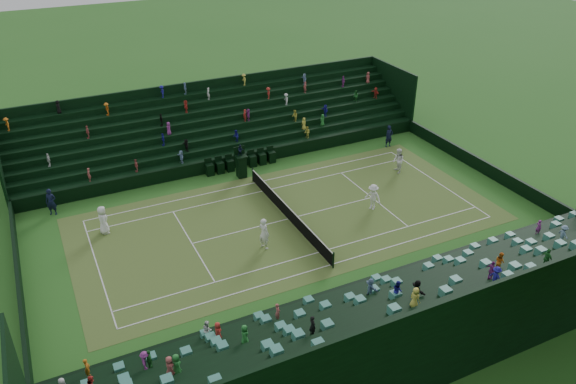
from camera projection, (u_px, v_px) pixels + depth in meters
The scene contains 17 objects.
ground at pixel (288, 219), 36.03m from camera, with size 160.00×160.00×0.00m, color #2B6820.
court_surface at pixel (288, 219), 36.03m from camera, with size 12.97×26.77×0.01m, color #316E24.
perimeter_wall_north at pixel (479, 164), 41.86m from camera, with size 17.17×0.20×1.00m, color black.
perimeter_wall_south at pixel (19, 280), 29.71m from camera, with size 17.17×0.20×1.00m, color black.
perimeter_wall_east at pixel (359, 288), 29.12m from camera, with size 0.20×31.77×1.00m, color black.
perimeter_wall_west at pixel (239, 160), 42.46m from camera, with size 0.20×31.77×1.00m, color black.
north_grandstand at pixel (411, 323), 25.32m from camera, with size 6.60×32.00×4.90m.
south_grandstand at pixel (219, 128), 45.24m from camera, with size 6.60×32.00×4.90m.
tennis_net at pixel (288, 212), 35.78m from camera, with size 11.67×0.10×1.06m.
umpire_chair at pixel (241, 163), 40.69m from camera, with size 0.81×0.81×2.56m.
courtside_chairs at pixel (241, 163), 42.20m from camera, with size 0.58×5.54×1.25m.
player_near_west at pixel (103, 220), 34.19m from camera, with size 0.91×0.59×1.85m, color white.
player_near_east at pixel (264, 233), 32.73m from camera, with size 0.74×0.48×2.02m, color white.
player_far_west at pixel (398, 161), 41.38m from camera, with size 0.92×0.72×1.89m, color white.
player_far_east at pixel (373, 197), 36.74m from camera, with size 1.16×0.67×1.80m, color white.
line_judge_north at pixel (389, 136), 45.45m from camera, with size 0.67×0.44×1.82m, color black.
line_judge_south at pixel (51, 202), 36.13m from camera, with size 0.67×0.44×1.83m, color black.
Camera 1 is at (27.57, -13.41, 19.01)m, focal length 35.00 mm.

